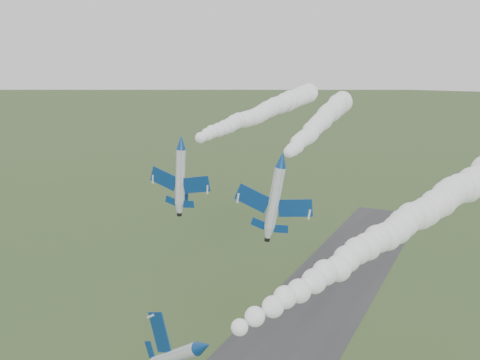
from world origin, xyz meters
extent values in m
cylinder|color=silver|center=(13.32, -9.24, 32.50)|extent=(3.97, 8.06, 1.93)
cone|color=silver|center=(14.60, -4.66, 32.50)|extent=(2.31, 2.14, 1.93)
cylinder|color=black|center=(14.85, -3.76, 32.50)|extent=(1.09, 0.80, 0.98)
ellipsoid|color=black|center=(13.20, -11.29, 32.79)|extent=(1.96, 2.93, 1.29)
cube|color=navy|center=(11.94, -8.08, 34.77)|extent=(2.95, 2.81, 3.67)
cube|color=navy|center=(13.59, -5.25, 33.75)|extent=(1.33, 1.28, 1.61)
cube|color=navy|center=(15.16, -5.69, 31.25)|extent=(1.33, 1.28, 1.61)
cube|color=navy|center=(15.29, -5.96, 33.16)|extent=(2.12, 1.91, 1.21)
cylinder|color=silver|center=(-6.26, 18.36, 46.89)|extent=(1.65, 8.33, 1.57)
cone|color=navy|center=(-6.31, 13.11, 46.89)|extent=(1.59, 2.19, 1.57)
cone|color=silver|center=(-6.22, 23.41, 46.89)|extent=(1.59, 1.80, 1.57)
cylinder|color=black|center=(-6.21, 24.40, 46.89)|extent=(0.80, 0.60, 0.80)
ellipsoid|color=black|center=(-6.25, 16.22, 47.45)|extent=(1.07, 2.86, 1.05)
cube|color=navy|center=(-9.23, 19.18, 46.92)|extent=(4.58, 2.42, 0.41)
cube|color=navy|center=(-3.30, 19.12, 46.57)|extent=(4.58, 2.42, 0.41)
cube|color=navy|center=(-7.81, 22.53, 46.99)|extent=(1.99, 1.11, 0.22)
cube|color=navy|center=(-4.64, 22.50, 46.80)|extent=(1.99, 1.11, 0.22)
cube|color=navy|center=(-6.15, 22.28, 48.18)|extent=(0.26, 1.59, 2.18)
cylinder|color=silver|center=(9.91, 18.62, 45.59)|extent=(3.53, 8.92, 1.79)
cone|color=navy|center=(11.03, 13.22, 45.59)|extent=(2.22, 2.60, 1.79)
cone|color=silver|center=(8.84, 23.82, 45.59)|extent=(2.13, 2.20, 1.79)
cylinder|color=black|center=(8.63, 24.84, 45.59)|extent=(1.02, 0.80, 0.91)
ellipsoid|color=black|center=(10.46, 16.44, 46.17)|extent=(1.78, 3.18, 1.20)
cube|color=navy|center=(6.70, 18.81, 45.95)|extent=(5.15, 3.41, 0.92)
cube|color=navy|center=(12.74, 20.06, 44.94)|extent=(5.15, 3.41, 0.92)
cube|color=navy|center=(7.42, 22.57, 45.86)|extent=(2.26, 1.54, 0.44)
cube|color=navy|center=(10.64, 23.23, 45.33)|extent=(2.26, 1.54, 0.44)
cube|color=navy|center=(9.29, 22.70, 46.93)|extent=(0.82, 1.73, 2.28)
camera|label=1|loc=(36.80, -48.94, 59.39)|focal=40.00mm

